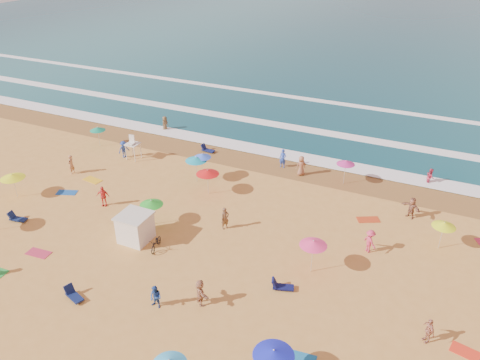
% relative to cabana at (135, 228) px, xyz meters
% --- Properties ---
extents(ground, '(220.00, 220.00, 0.00)m').
position_rel_cabana_xyz_m(ground, '(4.71, 2.83, -1.00)').
color(ground, gold).
rests_on(ground, ground).
extents(ocean, '(220.00, 140.00, 0.18)m').
position_rel_cabana_xyz_m(ocean, '(4.71, 86.83, -1.00)').
color(ocean, '#0C4756').
rests_on(ocean, ground).
extents(wet_sand, '(220.00, 220.00, 0.00)m').
position_rel_cabana_xyz_m(wet_sand, '(4.71, 15.33, -0.99)').
color(wet_sand, olive).
rests_on(wet_sand, ground).
extents(surf_foam, '(200.00, 18.70, 0.05)m').
position_rel_cabana_xyz_m(surf_foam, '(4.71, 24.15, -0.90)').
color(surf_foam, white).
rests_on(surf_foam, ground).
extents(cabana, '(2.00, 2.00, 2.00)m').
position_rel_cabana_xyz_m(cabana, '(0.00, 0.00, 0.00)').
color(cabana, white).
rests_on(cabana, ground).
extents(cabana_roof, '(2.20, 2.20, 0.12)m').
position_rel_cabana_xyz_m(cabana_roof, '(0.00, 0.00, 1.06)').
color(cabana_roof, silver).
rests_on(cabana_roof, cabana).
extents(bicycle, '(1.03, 1.87, 0.93)m').
position_rel_cabana_xyz_m(bicycle, '(1.90, -0.30, -0.53)').
color(bicycle, black).
rests_on(bicycle, ground).
extents(lifeguard_stand, '(1.20, 1.20, 2.10)m').
position_rel_cabana_xyz_m(lifeguard_stand, '(-8.21, 10.95, 0.05)').
color(lifeguard_stand, white).
rests_on(lifeguard_stand, ground).
extents(beach_umbrellas, '(60.42, 26.00, 0.81)m').
position_rel_cabana_xyz_m(beach_umbrellas, '(1.65, 1.47, 1.10)').
color(beach_umbrellas, blue).
rests_on(beach_umbrellas, ground).
extents(loungers, '(46.48, 23.81, 0.34)m').
position_rel_cabana_xyz_m(loungers, '(13.34, -0.02, -0.83)').
color(loungers, '#0F1F4F').
rests_on(loungers, ground).
extents(towels, '(41.59, 18.54, 0.03)m').
position_rel_cabana_xyz_m(towels, '(5.18, 0.68, -0.98)').
color(towels, red).
rests_on(towels, ground).
extents(beachgoers, '(38.44, 27.28, 2.12)m').
position_rel_cabana_xyz_m(beachgoers, '(3.86, 5.83, -0.16)').
color(beachgoers, tan).
rests_on(beachgoers, ground).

